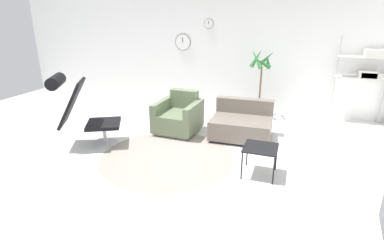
{
  "coord_description": "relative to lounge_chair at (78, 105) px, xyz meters",
  "views": [
    {
      "loc": [
        1.62,
        -4.43,
        2.21
      ],
      "look_at": [
        0.02,
        0.03,
        0.55
      ],
      "focal_mm": 28.0,
      "sensor_mm": 36.0,
      "label": 1
    }
  ],
  "objects": [
    {
      "name": "ground_plane",
      "position": [
        1.9,
        0.42,
        -0.75
      ],
      "size": [
        12.0,
        12.0,
        0.0
      ],
      "primitive_type": "plane",
      "color": "silver"
    },
    {
      "name": "wall_back",
      "position": [
        1.9,
        3.24,
        0.65
      ],
      "size": [
        12.0,
        0.09,
        2.8
      ],
      "color": "white",
      "rests_on": "ground_plane"
    },
    {
      "name": "round_rug",
      "position": [
        1.63,
        0.05,
        -0.75
      ],
      "size": [
        2.19,
        2.19,
        0.01
      ],
      "color": "gray",
      "rests_on": "ground_plane"
    },
    {
      "name": "lounge_chair",
      "position": [
        0.0,
        0.0,
        0.0
      ],
      "size": [
        1.23,
        1.03,
        1.28
      ],
      "rotation": [
        0.0,
        0.0,
        -1.07
      ],
      "color": "#BCBCC1",
      "rests_on": "ground_plane"
    },
    {
      "name": "armchair_red",
      "position": [
        1.37,
        1.21,
        -0.46
      ],
      "size": [
        0.83,
        0.88,
        0.78
      ],
      "rotation": [
        0.0,
        0.0,
        3.11
      ],
      "color": "silver",
      "rests_on": "ground_plane"
    },
    {
      "name": "couch_low",
      "position": [
        2.62,
        1.33,
        -0.5
      ],
      "size": [
        1.13,
        0.94,
        0.68
      ],
      "rotation": [
        0.0,
        0.0,
        3.18
      ],
      "color": "black",
      "rests_on": "ground_plane"
    },
    {
      "name": "side_table",
      "position": [
        3.14,
        -0.01,
        -0.35
      ],
      "size": [
        0.48,
        0.48,
        0.44
      ],
      "color": "black",
      "rests_on": "ground_plane"
    },
    {
      "name": "potted_plant",
      "position": [
        2.75,
        2.72,
        -0.16
      ],
      "size": [
        0.56,
        0.57,
        1.53
      ],
      "color": "#333338",
      "rests_on": "ground_plane"
    },
    {
      "name": "shelf_unit",
      "position": [
        4.89,
        3.0,
        0.45
      ],
      "size": [
        1.03,
        0.28,
        1.81
      ],
      "color": "#BCBCC1",
      "rests_on": "ground_plane"
    }
  ]
}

